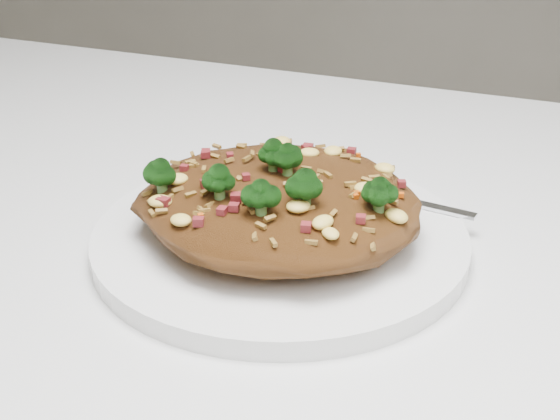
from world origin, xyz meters
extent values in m
cube|color=silver|center=(0.00, 0.00, 0.73)|extent=(1.20, 0.80, 0.04)
cylinder|color=white|center=(0.07, 0.01, 0.76)|extent=(0.26, 0.26, 0.01)
ellipsoid|color=brown|center=(0.07, 0.01, 0.79)|extent=(0.19, 0.18, 0.04)
ellipsoid|color=#0A3306|center=(0.14, 0.00, 0.81)|extent=(0.02, 0.02, 0.02)
ellipsoid|color=#0A3306|center=(0.07, 0.01, 0.82)|extent=(0.02, 0.02, 0.02)
ellipsoid|color=#0A3306|center=(0.04, -0.03, 0.81)|extent=(0.02, 0.02, 0.02)
ellipsoid|color=#0A3306|center=(0.09, -0.02, 0.82)|extent=(0.02, 0.02, 0.02)
ellipsoid|color=#0A3306|center=(0.06, 0.01, 0.82)|extent=(0.02, 0.02, 0.02)
ellipsoid|color=#0A3306|center=(0.00, -0.03, 0.81)|extent=(0.02, 0.02, 0.02)
ellipsoid|color=#0A3306|center=(0.07, -0.04, 0.81)|extent=(0.02, 0.02, 0.02)
cube|color=silver|center=(0.15, 0.08, 0.77)|extent=(0.10, 0.02, 0.00)
cube|color=silver|center=(0.06, 0.09, 0.77)|extent=(0.03, 0.03, 0.00)
camera|label=1|loc=(0.24, -0.43, 1.02)|focal=50.00mm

